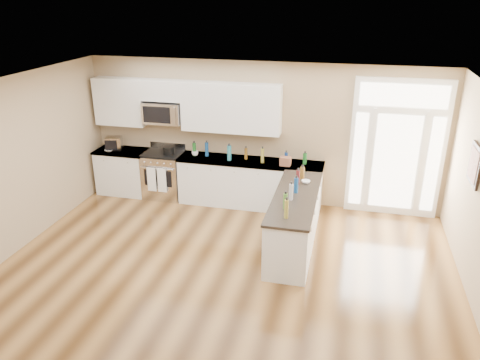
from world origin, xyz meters
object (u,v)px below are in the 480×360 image
object	(u,v)px
peninsula_cabinet	(294,223)
kitchen_range	(164,174)
stockpot	(169,150)
toaster_oven	(114,143)

from	to	relation	value
peninsula_cabinet	kitchen_range	distance (m)	3.24
stockpot	toaster_oven	world-z (taller)	toaster_oven
peninsula_cabinet	toaster_oven	distance (m)	4.27
kitchen_range	stockpot	xyz separation A→B (m)	(0.15, -0.04, 0.56)
peninsula_cabinet	kitchen_range	size ratio (longest dim) A/B	2.15
peninsula_cabinet	stockpot	world-z (taller)	stockpot
stockpot	peninsula_cabinet	bearing A→B (deg)	-27.10
peninsula_cabinet	stockpot	size ratio (longest dim) A/B	10.22
stockpot	kitchen_range	bearing A→B (deg)	163.84
stockpot	toaster_oven	size ratio (longest dim) A/B	0.72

